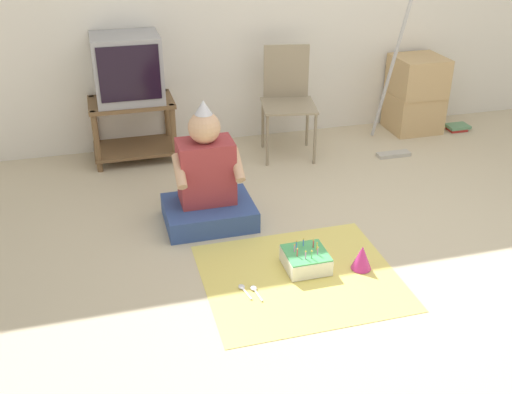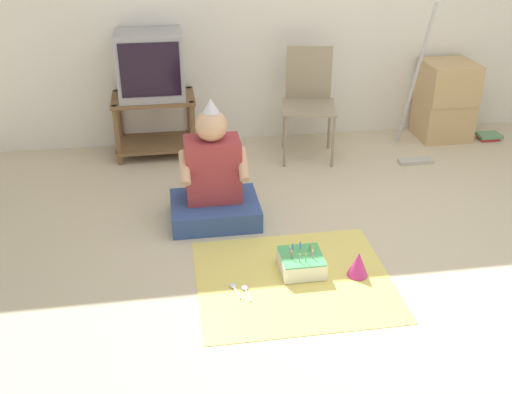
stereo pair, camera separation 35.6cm
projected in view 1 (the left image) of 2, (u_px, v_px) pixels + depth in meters
ground_plane at (388, 260)px, 3.59m from camera, size 16.00×16.00×0.00m
tv_stand at (133, 124)px, 4.80m from camera, size 0.66×0.44×0.49m
tv at (127, 68)px, 4.59m from camera, size 0.51×0.43×0.51m
folding_chair at (288, 94)px, 4.84m from camera, size 0.49×0.49×0.87m
cardboard_box_stack at (416, 94)px, 5.35m from camera, size 0.43×0.42×0.67m
dust_mop at (391, 108)px, 4.89m from camera, size 0.28×0.47×1.27m
book_pile at (457, 127)px, 5.47m from camera, size 0.20×0.14×0.05m
person_seated at (207, 185)px, 3.90m from camera, size 0.58×0.46×0.83m
party_cloth at (300, 277)px, 3.44m from camera, size 1.10×0.96×0.01m
birthday_cake at (306, 260)px, 3.50m from camera, size 0.25×0.25×0.16m
party_hat_blue at (362, 257)px, 3.48m from camera, size 0.12×0.12×0.15m
plastic_spoon_near at (243, 288)px, 3.33m from camera, size 0.05×0.14×0.01m
plastic_spoon_far at (255, 290)px, 3.32m from camera, size 0.04×0.15×0.01m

